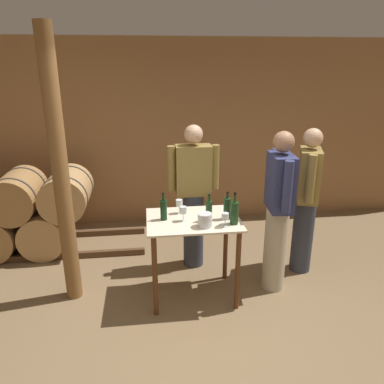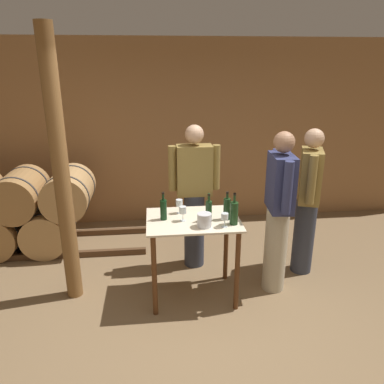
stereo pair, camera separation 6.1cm
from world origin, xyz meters
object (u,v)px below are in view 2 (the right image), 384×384
(person_host, at_px, (194,194))
(person_visitor_bearded, at_px, (279,210))
(wine_bottle_far_left, at_px, (163,209))
(person_visitor_with_scarf, at_px, (308,200))
(wine_glass_near_left, at_px, (179,203))
(wine_bottle_left, at_px, (209,210))
(wine_glass_near_right, at_px, (225,217))
(ice_bucket, at_px, (204,220))
(wooden_post, at_px, (61,174))
(wine_bottle_center, at_px, (227,208))
(wine_bottle_right, at_px, (234,213))
(wine_glass_near_center, at_px, (183,210))

(person_host, relative_size, person_visitor_bearded, 0.99)
(wine_bottle_far_left, height_order, person_host, person_host)
(wine_bottle_far_left, xyz_separation_m, person_visitor_with_scarf, (1.63, 0.34, -0.09))
(person_host, bearing_deg, wine_glass_near_left, -113.43)
(wine_bottle_left, bearing_deg, wine_glass_near_left, 140.46)
(wine_glass_near_right, bearing_deg, ice_bucket, 171.84)
(wooden_post, relative_size, person_visitor_bearded, 1.56)
(ice_bucket, height_order, person_host, person_host)
(wine_bottle_center, height_order, wine_glass_near_right, wine_bottle_center)
(wine_bottle_left, xyz_separation_m, person_visitor_bearded, (0.74, 0.10, -0.07))
(wine_bottle_left, distance_m, person_visitor_with_scarf, 1.26)
(wine_bottle_far_left, xyz_separation_m, wine_bottle_center, (0.62, -0.06, 0.00))
(wooden_post, relative_size, wine_bottle_center, 9.33)
(wine_bottle_right, relative_size, wine_glass_near_center, 2.11)
(wine_glass_near_left, relative_size, person_visitor_with_scarf, 0.09)
(wine_glass_near_left, distance_m, person_visitor_with_scarf, 1.48)
(wine_bottle_left, bearing_deg, wooden_post, 171.72)
(wooden_post, xyz_separation_m, wine_bottle_right, (1.63, -0.31, -0.35))
(wine_bottle_right, height_order, wine_glass_near_right, wine_bottle_right)
(wine_bottle_center, xyz_separation_m, person_visitor_bearded, (0.56, 0.08, -0.08))
(wine_bottle_far_left, height_order, person_visitor_bearded, person_visitor_bearded)
(person_visitor_with_scarf, bearing_deg, wine_glass_near_right, -151.08)
(wooden_post, distance_m, wine_bottle_right, 1.70)
(wine_glass_near_left, height_order, person_visitor_bearded, person_visitor_bearded)
(wooden_post, xyz_separation_m, person_visitor_with_scarf, (2.60, 0.22, -0.45))
(ice_bucket, bearing_deg, wine_bottle_far_left, 150.09)
(wooden_post, bearing_deg, wine_glass_near_left, 1.17)
(wine_glass_near_right, xyz_separation_m, person_host, (-0.19, 0.87, -0.08))
(wine_bottle_far_left, xyz_separation_m, wine_glass_near_right, (0.57, -0.24, -0.01))
(wine_bottle_far_left, relative_size, ice_bucket, 2.09)
(wine_bottle_left, bearing_deg, wine_glass_near_right, -52.13)
(wine_bottle_left, bearing_deg, wine_glass_near_center, 173.74)
(wine_bottle_center, bearing_deg, wine_glass_near_left, 155.75)
(wine_glass_near_left, distance_m, wine_glass_near_center, 0.20)
(person_visitor_with_scarf, bearing_deg, ice_bucket, -155.92)
(wine_bottle_center, relative_size, ice_bucket, 2.11)
(person_host, bearing_deg, person_visitor_with_scarf, -12.88)
(wine_bottle_far_left, distance_m, wine_bottle_center, 0.63)
(wine_glass_near_left, bearing_deg, ice_bucket, -59.73)
(wine_glass_near_right, bearing_deg, wine_bottle_left, 127.87)
(wine_bottle_far_left, bearing_deg, wine_bottle_right, -15.75)
(wine_bottle_center, distance_m, ice_bucket, 0.29)
(wooden_post, distance_m, wine_glass_near_left, 1.19)
(wine_bottle_center, height_order, person_visitor_bearded, person_visitor_bearded)
(wine_bottle_center, xyz_separation_m, wine_glass_near_left, (-0.46, 0.21, -0.01))
(person_visitor_bearded, bearing_deg, wine_glass_near_center, -175.77)
(wine_glass_near_right, xyz_separation_m, person_visitor_with_scarf, (1.06, 0.59, -0.09))
(wine_bottle_far_left, distance_m, wine_bottle_left, 0.45)
(wine_bottle_right, bearing_deg, wine_glass_near_left, 146.47)
(ice_bucket, bearing_deg, wine_bottle_center, 32.16)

